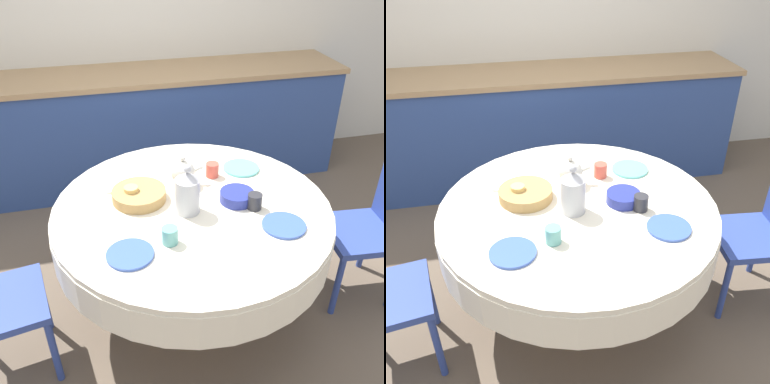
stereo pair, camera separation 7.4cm
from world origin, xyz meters
TOP-DOWN VIEW (x-y plane):
  - ground_plane at (0.00, 0.00)m, footprint 12.00×12.00m
  - wall_back at (0.00, 1.91)m, footprint 7.00×0.05m
  - kitchen_counter at (0.00, 1.58)m, footprint 3.24×0.64m
  - dining_table at (0.00, 0.00)m, footprint 1.43×1.43m
  - chair_left at (1.05, -0.10)m, footprint 0.44×0.44m
  - plate_near_left at (-0.35, -0.31)m, footprint 0.21×0.21m
  - cup_near_left at (-0.17, -0.27)m, footprint 0.07×0.07m
  - plate_near_right at (0.38, -0.28)m, footprint 0.21×0.21m
  - cup_near_right at (0.30, -0.10)m, footprint 0.07×0.07m
  - plate_far_left at (-0.36, 0.30)m, footprint 0.21×0.21m
  - cup_far_left at (-0.29, 0.12)m, footprint 0.07×0.07m
  - plate_far_right at (0.37, 0.30)m, footprint 0.21×0.21m
  - cup_far_right at (0.18, 0.26)m, footprint 0.07×0.07m
  - coffee_carafe at (-0.03, -0.05)m, footprint 0.12×0.12m
  - teapot at (-0.00, 0.21)m, footprint 0.18×0.13m
  - bread_basket at (-0.25, 0.11)m, footprint 0.28×0.28m
  - fruit_bowl at (0.23, -0.02)m, footprint 0.18×0.18m

SIDE VIEW (x-z plane):
  - ground_plane at x=0.00m, z-range 0.00..0.00m
  - kitchen_counter at x=0.00m, z-range 0.00..0.95m
  - chair_left at x=1.05m, z-range 0.05..0.96m
  - dining_table at x=0.00m, z-range 0.24..0.97m
  - plate_near_left at x=-0.35m, z-range 0.73..0.74m
  - plate_near_right at x=0.38m, z-range 0.73..0.74m
  - plate_far_left at x=-0.36m, z-range 0.73..0.74m
  - plate_far_right at x=0.37m, z-range 0.73..0.74m
  - fruit_bowl at x=0.23m, z-range 0.73..0.78m
  - bread_basket at x=-0.25m, z-range 0.73..0.79m
  - cup_near_left at x=-0.17m, z-range 0.73..0.81m
  - cup_near_right at x=0.30m, z-range 0.73..0.81m
  - cup_far_left at x=-0.29m, z-range 0.73..0.81m
  - cup_far_right at x=0.18m, z-range 0.73..0.81m
  - teapot at x=0.00m, z-range 0.72..0.89m
  - coffee_carafe at x=-0.03m, z-range 0.71..0.97m
  - wall_back at x=0.00m, z-range 0.00..2.60m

